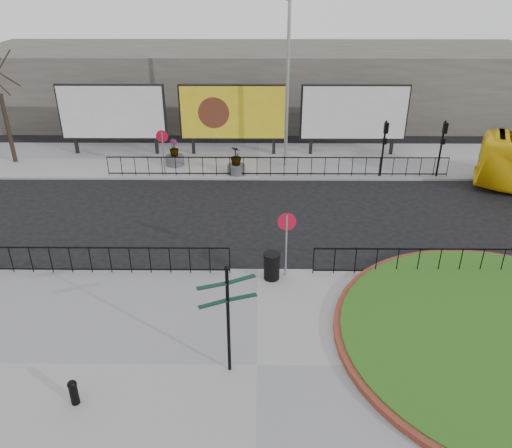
{
  "coord_description": "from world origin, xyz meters",
  "views": [
    {
      "loc": [
        0.07,
        -15.59,
        9.91
      ],
      "look_at": [
        -0.07,
        1.5,
        1.21
      ],
      "focal_mm": 35.0,
      "sensor_mm": 36.0,
      "label": 1
    }
  ],
  "objects_px": {
    "planter_a": "(175,156)",
    "billboard_mid": "(233,113)",
    "lamp_post": "(288,80)",
    "bollard": "(73,391)",
    "litter_bin": "(272,266)",
    "fingerpost_sign": "(228,310)",
    "planter_b": "(236,164)"
  },
  "relations": [
    {
      "from": "fingerpost_sign",
      "to": "litter_bin",
      "type": "relative_size",
      "value": 3.34
    },
    {
      "from": "fingerpost_sign",
      "to": "planter_a",
      "type": "height_order",
      "value": "fingerpost_sign"
    },
    {
      "from": "lamp_post",
      "to": "planter_a",
      "type": "bearing_deg",
      "value": -180.0
    },
    {
      "from": "lamp_post",
      "to": "fingerpost_sign",
      "type": "distance_m",
      "value": 16.55
    },
    {
      "from": "lamp_post",
      "to": "planter_a",
      "type": "xyz_separation_m",
      "value": [
        -6.23,
        -0.0,
        -4.2
      ]
    },
    {
      "from": "lamp_post",
      "to": "billboard_mid",
      "type": "bearing_deg",
      "value": 146.75
    },
    {
      "from": "fingerpost_sign",
      "to": "litter_bin",
      "type": "distance_m",
      "value": 4.97
    },
    {
      "from": "planter_a",
      "to": "planter_b",
      "type": "xyz_separation_m",
      "value": [
        3.52,
        -1.33,
        0.06
      ]
    },
    {
      "from": "planter_a",
      "to": "billboard_mid",
      "type": "bearing_deg",
      "value": 31.5
    },
    {
      "from": "billboard_mid",
      "to": "planter_a",
      "type": "bearing_deg",
      "value": -148.5
    },
    {
      "from": "billboard_mid",
      "to": "lamp_post",
      "type": "xyz_separation_m",
      "value": [
        3.01,
        -1.97,
        2.23
      ]
    },
    {
      "from": "planter_b",
      "to": "fingerpost_sign",
      "type": "bearing_deg",
      "value": -88.23
    },
    {
      "from": "litter_bin",
      "to": "planter_a",
      "type": "height_order",
      "value": "planter_a"
    },
    {
      "from": "planter_a",
      "to": "litter_bin",
      "type": "bearing_deg",
      "value": -65.78
    },
    {
      "from": "bollard",
      "to": "planter_b",
      "type": "xyz_separation_m",
      "value": [
        3.38,
        16.08,
        0.17
      ]
    },
    {
      "from": "bollard",
      "to": "litter_bin",
      "type": "bearing_deg",
      "value": 48.8
    },
    {
      "from": "fingerpost_sign",
      "to": "bollard",
      "type": "bearing_deg",
      "value": 178.67
    },
    {
      "from": "lamp_post",
      "to": "planter_b",
      "type": "distance_m",
      "value": 5.12
    },
    {
      "from": "billboard_mid",
      "to": "bollard",
      "type": "relative_size",
      "value": 8.38
    },
    {
      "from": "billboard_mid",
      "to": "planter_a",
      "type": "xyz_separation_m",
      "value": [
        -3.22,
        -1.97,
        -1.97
      ]
    },
    {
      "from": "lamp_post",
      "to": "fingerpost_sign",
      "type": "bearing_deg",
      "value": -97.92
    },
    {
      "from": "lamp_post",
      "to": "fingerpost_sign",
      "type": "height_order",
      "value": "lamp_post"
    },
    {
      "from": "lamp_post",
      "to": "bollard",
      "type": "bearing_deg",
      "value": -109.29
    },
    {
      "from": "fingerpost_sign",
      "to": "litter_bin",
      "type": "xyz_separation_m",
      "value": [
        1.24,
        4.57,
        -1.51
      ]
    },
    {
      "from": "bollard",
      "to": "litter_bin",
      "type": "distance_m",
      "value": 7.72
    },
    {
      "from": "billboard_mid",
      "to": "fingerpost_sign",
      "type": "height_order",
      "value": "billboard_mid"
    },
    {
      "from": "litter_bin",
      "to": "planter_a",
      "type": "xyz_separation_m",
      "value": [
        -5.22,
        11.6,
        0.0
      ]
    },
    {
      "from": "bollard",
      "to": "planter_a",
      "type": "height_order",
      "value": "planter_a"
    },
    {
      "from": "billboard_mid",
      "to": "planter_a",
      "type": "height_order",
      "value": "billboard_mid"
    },
    {
      "from": "planter_a",
      "to": "fingerpost_sign",
      "type": "bearing_deg",
      "value": -76.19
    },
    {
      "from": "billboard_mid",
      "to": "fingerpost_sign",
      "type": "xyz_separation_m",
      "value": [
        0.76,
        -18.14,
        -0.47
      ]
    },
    {
      "from": "lamp_post",
      "to": "planter_a",
      "type": "height_order",
      "value": "lamp_post"
    }
  ]
}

